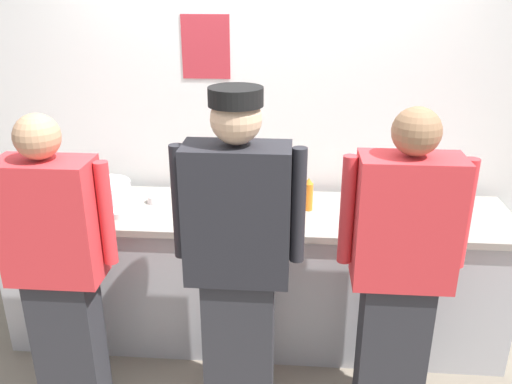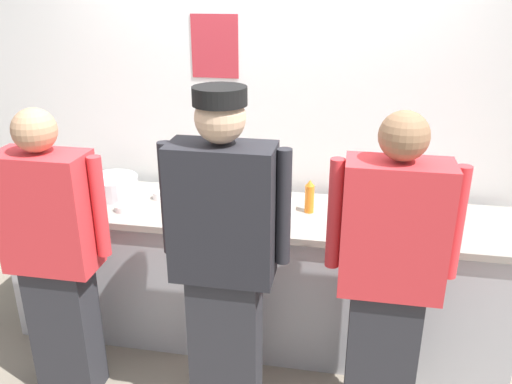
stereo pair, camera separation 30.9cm
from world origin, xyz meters
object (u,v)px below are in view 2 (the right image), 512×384
(chef_near_left, at_px, (54,254))
(squeeze_bottle_primary, at_px, (309,197))
(mixing_bowl_steel, at_px, (113,186))
(deli_cup, at_px, (209,207))
(chef_far_right, at_px, (389,275))
(sheet_tray, at_px, (400,220))
(plate_stack_front, at_px, (279,206))
(ramekin_yellow_sauce, at_px, (159,195))
(chef_center, at_px, (224,256))
(ramekin_orange_sauce, at_px, (124,207))

(chef_near_left, xyz_separation_m, squeeze_bottle_primary, (1.25, 0.72, 0.13))
(mixing_bowl_steel, distance_m, deli_cup, 0.71)
(chef_far_right, height_order, sheet_tray, chef_far_right)
(plate_stack_front, height_order, ramekin_yellow_sauce, plate_stack_front)
(plate_stack_front, height_order, squeeze_bottle_primary, squeeze_bottle_primary)
(chef_center, height_order, squeeze_bottle_primary, chef_center)
(chef_far_right, xyz_separation_m, plate_stack_front, (-0.62, 0.66, 0.03))
(mixing_bowl_steel, xyz_separation_m, squeeze_bottle_primary, (1.26, -0.03, 0.03))
(sheet_tray, bearing_deg, mixing_bowl_steel, 177.87)
(chef_center, xyz_separation_m, ramekin_yellow_sauce, (-0.61, 0.76, -0.03))
(sheet_tray, height_order, squeeze_bottle_primary, squeeze_bottle_primary)
(deli_cup, bearing_deg, ramekin_yellow_sauce, 153.38)
(mixing_bowl_steel, height_order, squeeze_bottle_primary, squeeze_bottle_primary)
(chef_center, xyz_separation_m, chef_far_right, (0.78, 0.07, -0.06))
(mixing_bowl_steel, relative_size, sheet_tray, 0.62)
(plate_stack_front, bearing_deg, squeeze_bottle_primary, 0.58)
(chef_far_right, distance_m, sheet_tray, 0.63)
(sheet_tray, xyz_separation_m, squeeze_bottle_primary, (-0.53, 0.04, 0.09))
(chef_far_right, relative_size, sheet_tray, 3.23)
(ramekin_yellow_sauce, relative_size, deli_cup, 0.81)
(plate_stack_front, xyz_separation_m, ramekin_orange_sauce, (-0.91, -0.18, -0.00))
(chef_center, bearing_deg, chef_near_left, 179.41)
(sheet_tray, distance_m, ramekin_orange_sauce, 1.63)
(mixing_bowl_steel, xyz_separation_m, ramekin_yellow_sauce, (0.31, 0.00, -0.04))
(chef_center, bearing_deg, ramekin_orange_sauce, 144.35)
(chef_near_left, xyz_separation_m, chef_center, (0.91, -0.01, 0.08))
(chef_center, bearing_deg, ramekin_yellow_sauce, 128.80)
(ramekin_orange_sauce, bearing_deg, plate_stack_front, 11.46)
(chef_far_right, xyz_separation_m, ramekin_orange_sauce, (-1.54, 0.47, 0.02))
(ramekin_orange_sauce, bearing_deg, squeeze_bottle_primary, 9.68)
(ramekin_yellow_sauce, relative_size, ramekin_orange_sauce, 0.77)
(ramekin_yellow_sauce, bearing_deg, plate_stack_front, -2.43)
(chef_far_right, distance_m, squeeze_bottle_primary, 0.80)
(squeeze_bottle_primary, xyz_separation_m, ramekin_orange_sauce, (-1.10, -0.19, -0.08))
(sheet_tray, xyz_separation_m, deli_cup, (-1.10, -0.12, 0.04))
(plate_stack_front, relative_size, sheet_tray, 0.40)
(chef_far_right, bearing_deg, squeeze_bottle_primary, 123.71)
(mixing_bowl_steel, bearing_deg, chef_center, -39.36)
(chef_center, xyz_separation_m, mixing_bowl_steel, (-0.92, 0.75, 0.01))
(sheet_tray, relative_size, deli_cup, 5.04)
(chef_center, bearing_deg, squeeze_bottle_primary, 64.69)
(squeeze_bottle_primary, bearing_deg, mixing_bowl_steel, 178.81)
(chef_far_right, bearing_deg, plate_stack_front, 133.47)
(chef_near_left, distance_m, squeeze_bottle_primary, 1.45)
(chef_near_left, bearing_deg, mixing_bowl_steel, 90.73)
(chef_center, height_order, chef_far_right, chef_center)
(chef_center, height_order, plate_stack_front, chef_center)
(squeeze_bottle_primary, bearing_deg, sheet_tray, -4.40)
(squeeze_bottle_primary, xyz_separation_m, deli_cup, (-0.57, -0.16, -0.05))
(chef_center, distance_m, ramekin_orange_sauce, 0.93)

